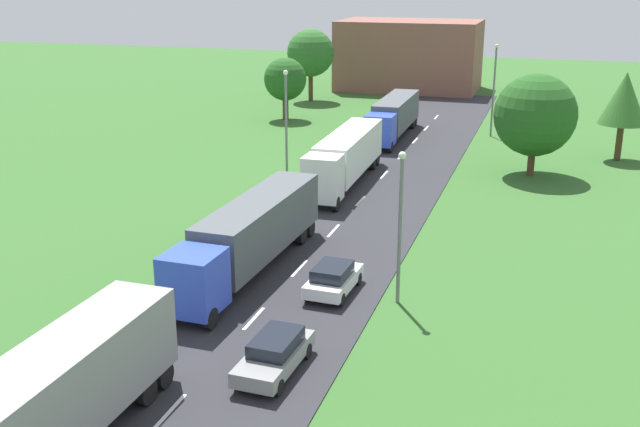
% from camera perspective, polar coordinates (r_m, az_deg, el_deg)
% --- Properties ---
extents(road, '(10.00, 140.00, 0.06)m').
position_cam_1_polar(road, '(33.35, -6.16, -9.18)').
color(road, '#2B2B30').
rests_on(road, ground).
extents(lane_marking_centre, '(0.16, 118.91, 0.01)m').
position_cam_1_polar(lane_marking_centre, '(30.27, -9.14, -12.25)').
color(lane_marking_centre, white).
rests_on(lane_marking_centre, road).
extents(truck_lead, '(2.72, 13.14, 3.75)m').
position_cam_1_polar(truck_lead, '(25.63, -20.42, -13.69)').
color(truck_lead, orange).
rests_on(truck_lead, road).
extents(truck_second, '(2.89, 14.55, 3.59)m').
position_cam_1_polar(truck_second, '(39.35, -5.27, -1.51)').
color(truck_second, blue).
rests_on(truck_second, road).
extents(truck_third, '(2.81, 14.34, 3.64)m').
position_cam_1_polar(truck_third, '(55.55, 1.95, 4.37)').
color(truck_third, white).
rests_on(truck_third, road).
extents(truck_fourth, '(2.65, 13.82, 3.57)m').
position_cam_1_polar(truck_fourth, '(71.96, 5.58, 7.37)').
color(truck_fourth, blue).
rests_on(truck_fourth, road).
extents(car_third, '(1.98, 4.48, 1.48)m').
position_cam_1_polar(car_third, '(30.14, -3.44, -10.50)').
color(car_third, gray).
rests_on(car_third, road).
extents(car_fourth, '(2.04, 4.03, 1.50)m').
position_cam_1_polar(car_fourth, '(36.93, 1.01, -4.91)').
color(car_fourth, white).
rests_on(car_fourth, road).
extents(lamppost_second, '(0.36, 0.36, 7.38)m').
position_cam_1_polar(lamppost_second, '(35.09, 6.07, -0.46)').
color(lamppost_second, slate).
rests_on(lamppost_second, ground).
extents(lamppost_third, '(0.36, 0.36, 8.40)m').
position_cam_1_polar(lamppost_third, '(55.13, -2.56, 6.92)').
color(lamppost_third, slate).
rests_on(lamppost_third, ground).
extents(lamppost_fourth, '(0.36, 0.36, 8.65)m').
position_cam_1_polar(lamppost_fourth, '(73.67, 12.98, 9.37)').
color(lamppost_fourth, slate).
rests_on(lamppost_fourth, ground).
extents(tree_oak, '(3.87, 3.87, 7.31)m').
position_cam_1_polar(tree_oak, '(67.05, 21.97, 8.02)').
color(tree_oak, '#513823').
rests_on(tree_oak, ground).
extents(tree_birch, '(5.61, 5.61, 8.55)m').
position_cam_1_polar(tree_birch, '(92.01, -0.72, 12.01)').
color(tree_birch, '#513823').
rests_on(tree_birch, ground).
extents(tree_maple, '(6.23, 6.23, 7.82)m').
position_cam_1_polar(tree_maple, '(59.84, 15.92, 7.14)').
color(tree_maple, '#513823').
rests_on(tree_maple, ground).
extents(tree_pine, '(4.46, 4.46, 6.50)m').
position_cam_1_polar(tree_pine, '(80.38, -2.65, 10.07)').
color(tree_pine, '#513823').
rests_on(tree_pine, ground).
extents(distant_building, '(17.96, 11.26, 8.94)m').
position_cam_1_polar(distant_building, '(102.10, 6.76, 11.76)').
color(distant_building, brown).
rests_on(distant_building, ground).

